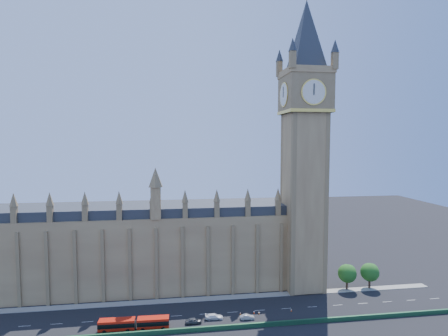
{
  "coord_description": "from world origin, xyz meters",
  "views": [
    {
      "loc": [
        -3.7,
        -95.74,
        48.58
      ],
      "look_at": [
        10.89,
        10.0,
        40.86
      ],
      "focal_mm": 28.0,
      "sensor_mm": 36.0,
      "label": 1
    }
  ],
  "objects": [
    {
      "name": "tree_east_near",
      "position": [
        52.22,
        10.08,
        5.64
      ],
      "size": [
        6.0,
        6.0,
        8.5
      ],
      "color": "#382619",
      "rests_on": "ground"
    },
    {
      "name": "ground",
      "position": [
        0.0,
        0.0,
        0.0
      ],
      "size": [
        400.0,
        400.0,
        0.0
      ],
      "primitive_type": "plane",
      "color": "black",
      "rests_on": "ground"
    },
    {
      "name": "car_white",
      "position": [
        6.31,
        -3.27,
        0.72
      ],
      "size": [
        4.99,
        2.14,
        1.43
      ],
      "primitive_type": "imported",
      "rotation": [
        0.0,
        0.0,
        1.54
      ],
      "color": "white",
      "rests_on": "ground"
    },
    {
      "name": "cone_c",
      "position": [
        17.93,
        -1.64,
        0.39
      ],
      "size": [
        0.64,
        0.64,
        0.79
      ],
      "rotation": [
        0.0,
        0.0,
        0.36
      ],
      "color": "black",
      "rests_on": "ground"
    },
    {
      "name": "palace_westminster",
      "position": [
        -25.0,
        22.0,
        13.86
      ],
      "size": [
        120.0,
        20.0,
        28.0
      ],
      "color": "olive",
      "rests_on": "ground"
    },
    {
      "name": "cone_b",
      "position": [
        19.24,
        -2.16,
        0.36
      ],
      "size": [
        0.54,
        0.54,
        0.73
      ],
      "rotation": [
        0.0,
        0.0,
        -0.21
      ],
      "color": "black",
      "rests_on": "ground"
    },
    {
      "name": "cone_d",
      "position": [
        28.92,
        -1.8,
        0.32
      ],
      "size": [
        0.44,
        0.44,
        0.64
      ],
      "rotation": [
        0.0,
        0.0,
        -0.08
      ],
      "color": "black",
      "rests_on": "ground"
    },
    {
      "name": "cone_a",
      "position": [
        14.0,
        -1.69,
        0.32
      ],
      "size": [
        0.41,
        0.41,
        0.65
      ],
      "rotation": [
        0.0,
        0.0,
        -0.01
      ],
      "color": "black",
      "rests_on": "ground"
    },
    {
      "name": "car_silver",
      "position": [
        15.34,
        -4.58,
        0.65
      ],
      "size": [
        3.99,
        1.53,
        1.3
      ],
      "primitive_type": "imported",
      "rotation": [
        0.0,
        0.0,
        1.53
      ],
      "color": "#A9ACB1",
      "rests_on": "ground"
    },
    {
      "name": "bridge_parapet",
      "position": [
        0.0,
        -9.0,
        0.6
      ],
      "size": [
        160.0,
        0.6,
        1.2
      ],
      "primitive_type": "cube",
      "color": "#1E4C2D",
      "rests_on": "ground"
    },
    {
      "name": "kerb_north",
      "position": [
        0.0,
        9.5,
        0.08
      ],
      "size": [
        160.0,
        3.0,
        0.16
      ],
      "primitive_type": "cube",
      "color": "gray",
      "rests_on": "ground"
    },
    {
      "name": "tree_east_far",
      "position": [
        60.22,
        10.08,
        5.64
      ],
      "size": [
        6.0,
        6.0,
        8.5
      ],
      "color": "#382619",
      "rests_on": "ground"
    },
    {
      "name": "red_bus",
      "position": [
        -14.9,
        -5.93,
        1.61
      ],
      "size": [
        18.03,
        3.26,
        3.05
      ],
      "rotation": [
        0.0,
        0.0,
        -0.03
      ],
      "color": "red",
      "rests_on": "ground"
    },
    {
      "name": "car_grey",
      "position": [
        0.56,
        -4.81,
        0.75
      ],
      "size": [
        4.46,
        1.95,
        1.5
      ],
      "primitive_type": "imported",
      "rotation": [
        0.0,
        0.0,
        1.61
      ],
      "color": "#42454A",
      "rests_on": "ground"
    },
    {
      "name": "elizabeth_tower",
      "position": [
        38.0,
        13.99,
        54.56
      ],
      "size": [
        20.59,
        20.59,
        105.0
      ],
      "color": "olive",
      "rests_on": "ground"
    }
  ]
}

